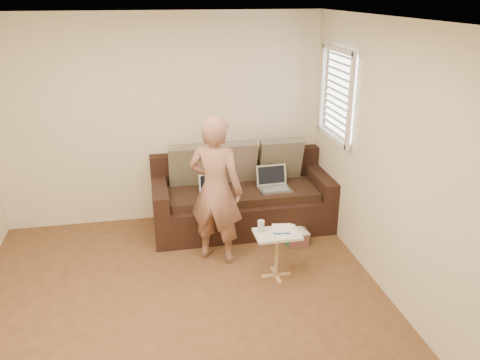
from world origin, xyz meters
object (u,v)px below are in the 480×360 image
(striped_box, at_px, (296,237))
(laptop_white, at_px, (213,195))
(laptop_silver, at_px, (275,190))
(drinking_glass, at_px, (261,226))
(person, at_px, (216,190))
(sofa, at_px, (242,195))
(side_table, at_px, (277,255))

(striped_box, bearing_deg, laptop_white, 154.57)
(laptop_silver, xyz_separation_m, laptop_white, (-0.77, -0.00, 0.00))
(laptop_white, height_order, drinking_glass, laptop_white)
(drinking_glass, bearing_deg, striped_box, 45.11)
(person, bearing_deg, laptop_white, -65.17)
(sofa, distance_m, drinking_glass, 1.16)
(laptop_silver, bearing_deg, side_table, -107.07)
(laptop_silver, relative_size, drinking_glass, 3.21)
(laptop_silver, distance_m, side_table, 1.15)
(person, xyz_separation_m, striped_box, (0.97, 0.15, -0.74))
(striped_box, bearing_deg, laptop_silver, 108.97)
(side_table, bearing_deg, drinking_glass, 156.90)
(person, relative_size, side_table, 3.24)
(sofa, bearing_deg, drinking_glass, -91.87)
(laptop_silver, distance_m, drinking_glass, 1.10)
(side_table, xyz_separation_m, striped_box, (0.42, 0.65, -0.17))
(laptop_silver, distance_m, laptop_white, 0.77)
(side_table, bearing_deg, striped_box, 56.81)
(side_table, xyz_separation_m, drinking_glass, (-0.15, 0.07, 0.31))
(laptop_silver, xyz_separation_m, person, (-0.82, -0.59, 0.30))
(laptop_white, height_order, person, person)
(sofa, relative_size, person, 1.33)
(person, distance_m, striped_box, 1.23)
(drinking_glass, bearing_deg, sofa, 88.13)
(laptop_white, distance_m, striped_box, 1.10)
(striped_box, bearing_deg, sofa, 133.16)
(laptop_white, bearing_deg, drinking_glass, -72.59)
(person, bearing_deg, striped_box, -140.86)
(laptop_silver, bearing_deg, laptop_white, 177.17)
(sofa, height_order, side_table, sofa)
(sofa, distance_m, striped_box, 0.86)
(person, relative_size, drinking_glass, 13.75)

